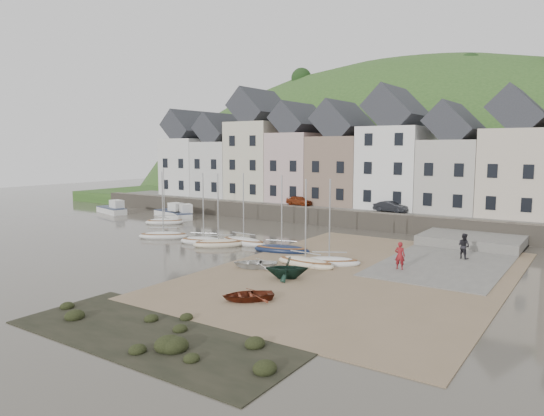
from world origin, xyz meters
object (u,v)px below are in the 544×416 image
Objects in this scene: car_left at (299,201)px; sailboat_0 at (165,222)px; rowboat_green at (287,268)px; person_red at (400,255)px; rowboat_white at (255,263)px; rowboat_red at (248,295)px; person_dark at (464,246)px; car_right at (390,207)px.

sailboat_0 is at bearing 149.82° from car_left.
rowboat_green is (23.29, -12.02, 0.49)m from sailboat_0.
person_red is 0.57× the size of car_left.
sailboat_0 is at bearing -150.12° from rowboat_green.
car_left reaches higher than person_red.
rowboat_white is (19.98, -10.84, 0.11)m from sailboat_0.
rowboat_green is at bearing -139.28° from car_left.
rowboat_red is (23.95, -17.00, 0.08)m from sailboat_0.
rowboat_red is at bearing -35.37° from sailboat_0.
person_red is 6.43m from person_dark.
car_left is (-18.26, 17.38, 1.10)m from person_red.
car_right is at bearing -78.56° from car_left.
car_left is at bearing 174.38° from rowboat_white.
person_dark is at bearing 113.52° from rowboat_green.
car_right is (-7.23, 17.38, 1.12)m from person_red.
sailboat_0 reaches higher than rowboat_green.
sailboat_0 is 31.20m from person_dark.
rowboat_white is 1.62× the size of person_red.
sailboat_0 reaches higher than car_left.
sailboat_0 is 1.94× the size of car_left.
rowboat_green is at bearing -170.63° from car_right.
rowboat_red is (0.66, -4.98, -0.41)m from rowboat_green.
sailboat_0 reaches higher than person_dark.
sailboat_0 reaches higher than rowboat_red.
sailboat_0 is 1.82× the size of car_right.
rowboat_white is at bearing -144.72° from car_left.
person_red is 25.23m from car_left.
person_dark is (7.23, 16.85, 0.71)m from rowboat_red.
car_right reaches higher than car_left.
person_dark is 15.34m from car_right.
person_red is at bearing 106.99° from rowboat_green.
rowboat_white is at bearing 21.53° from person_red.
rowboat_red is at bearing 59.44° from person_red.
rowboat_white is 24.40m from car_left.
rowboat_red is 31.65m from car_left.
person_dark is 0.54× the size of car_right.
car_left is (-13.80, 28.42, 1.81)m from rowboat_red.
person_red reaches higher than rowboat_white.
rowboat_white is 0.88× the size of car_right.
person_dark is (7.90, 11.86, 0.30)m from rowboat_green.
car_right is at bearing 140.43° from rowboat_red.
rowboat_green is at bearing 80.95° from person_dark.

